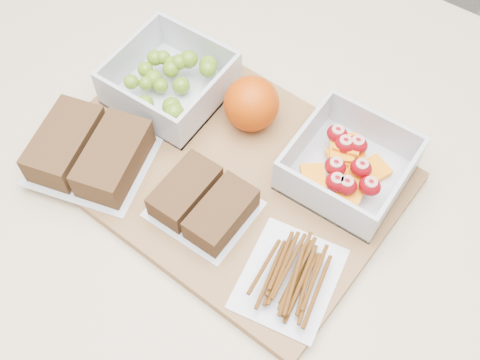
{
  "coord_description": "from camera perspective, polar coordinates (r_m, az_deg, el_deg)",
  "views": [
    {
      "loc": [
        0.22,
        -0.33,
        1.55
      ],
      "look_at": [
        0.01,
        -0.01,
        0.93
      ],
      "focal_mm": 45.0,
      "sensor_mm": 36.0,
      "label": 1
    }
  ],
  "objects": [
    {
      "name": "orange",
      "position": [
        0.77,
        1.08,
        7.24
      ],
      "size": [
        0.07,
        0.07,
        0.07
      ],
      "primitive_type": "sphere",
      "color": "#C74204",
      "rests_on": "cutting_board"
    },
    {
      "name": "pretzel_bag",
      "position": [
        0.68,
        4.74,
        -8.9
      ],
      "size": [
        0.12,
        0.14,
        0.03
      ],
      "color": "silver",
      "rests_on": "cutting_board"
    },
    {
      "name": "sandwich_bag_center",
      "position": [
        0.71,
        -3.51,
        -2.16
      ],
      "size": [
        0.12,
        0.1,
        0.04
      ],
      "color": "silver",
      "rests_on": "cutting_board"
    },
    {
      "name": "counter",
      "position": [
        1.17,
        0.18,
        -11.6
      ],
      "size": [
        1.2,
        0.9,
        0.9
      ],
      "primitive_type": "cube",
      "color": "beige",
      "rests_on": "ground"
    },
    {
      "name": "fruit_container",
      "position": [
        0.74,
        10.19,
        1.24
      ],
      "size": [
        0.14,
        0.14,
        0.06
      ],
      "color": "silver",
      "rests_on": "cutting_board"
    },
    {
      "name": "cutting_board",
      "position": [
        0.77,
        -1.46,
        0.91
      ],
      "size": [
        0.44,
        0.32,
        0.02
      ],
      "primitive_type": "cube",
      "rotation": [
        0.0,
        0.0,
        -0.06
      ],
      "color": "olive",
      "rests_on": "counter"
    },
    {
      "name": "sandwich_bag_left",
      "position": [
        0.77,
        -14.08,
        2.66
      ],
      "size": [
        0.17,
        0.16,
        0.04
      ],
      "color": "silver",
      "rests_on": "cutting_board"
    },
    {
      "name": "grape_container",
      "position": [
        0.82,
        -6.51,
        9.31
      ],
      "size": [
        0.14,
        0.14,
        0.06
      ],
      "color": "silver",
      "rests_on": "cutting_board"
    }
  ]
}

